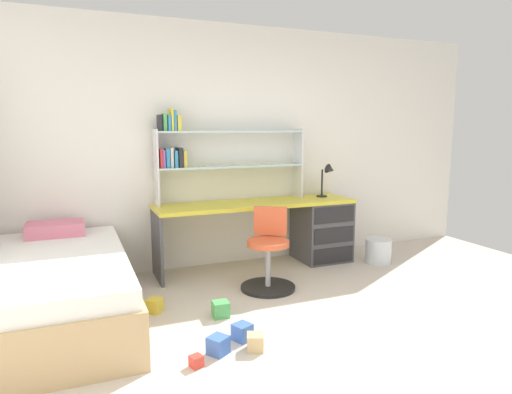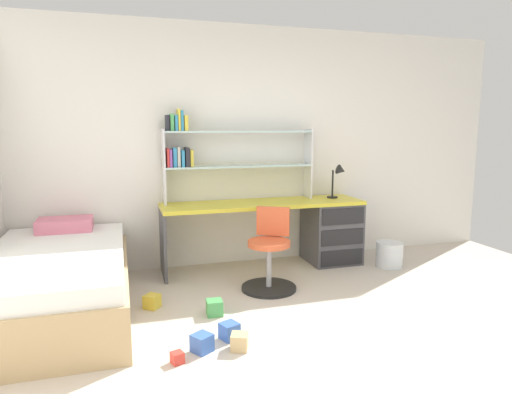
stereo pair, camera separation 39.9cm
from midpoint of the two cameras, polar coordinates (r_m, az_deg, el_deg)
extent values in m
cube|color=beige|center=(3.25, 11.18, -19.44)|extent=(6.10, 5.80, 0.02)
cube|color=white|center=(5.07, -3.81, 6.41)|extent=(6.10, 0.06, 2.61)
cube|color=gold|center=(4.83, -2.30, -0.88)|extent=(2.18, 0.56, 0.04)
cube|color=#4C4C51|center=(5.23, 6.14, -4.22)|extent=(0.55, 0.53, 0.69)
cube|color=#4C4C51|center=(4.65, -14.86, -6.13)|extent=(0.03, 0.51, 0.69)
cube|color=black|center=(5.06, 7.57, -7.38)|extent=(0.50, 0.01, 0.17)
cube|color=black|center=(5.00, 7.63, -4.87)|extent=(0.50, 0.01, 0.17)
cube|color=black|center=(4.95, 7.68, -2.29)|extent=(0.50, 0.01, 0.17)
cube|color=silver|center=(4.68, -14.95, 3.58)|extent=(0.02, 0.22, 0.78)
cube|color=silver|center=(5.15, 3.15, 4.31)|extent=(0.02, 0.22, 0.78)
cube|color=silver|center=(4.86, -5.47, 3.89)|extent=(1.59, 0.22, 0.02)
cube|color=silver|center=(4.84, -5.54, 8.26)|extent=(1.59, 0.22, 0.02)
cube|color=red|center=(4.68, -14.50, 4.77)|extent=(0.02, 0.18, 0.19)
cube|color=purple|center=(4.69, -14.16, 4.71)|extent=(0.03, 0.17, 0.18)
cube|color=#338CBF|center=(4.69, -13.63, 4.83)|extent=(0.04, 0.13, 0.20)
cube|color=beige|center=(4.70, -13.15, 4.89)|extent=(0.03, 0.14, 0.20)
cube|color=#338CBF|center=(4.71, -12.67, 4.73)|extent=(0.03, 0.18, 0.17)
cube|color=#26262D|center=(4.71, -12.10, 4.92)|extent=(0.04, 0.19, 0.20)
cube|color=yellow|center=(4.72, -11.57, 4.79)|extent=(0.03, 0.15, 0.17)
cube|color=#26262D|center=(4.67, -14.59, 9.09)|extent=(0.04, 0.13, 0.16)
cube|color=#4CA559|center=(4.68, -14.03, 9.19)|extent=(0.04, 0.14, 0.17)
cube|color=#338CBF|center=(4.69, -13.52, 9.12)|extent=(0.03, 0.17, 0.16)
cube|color=yellow|center=(4.69, -13.17, 9.52)|extent=(0.02, 0.17, 0.22)
cube|color=#338CBF|center=(4.70, -12.82, 9.45)|extent=(0.03, 0.17, 0.21)
cube|color=yellow|center=(4.70, -12.32, 9.15)|extent=(0.04, 0.17, 0.16)
cylinder|color=black|center=(5.21, 6.18, 0.11)|extent=(0.12, 0.12, 0.02)
cylinder|color=black|center=(5.19, 6.21, 1.83)|extent=(0.02, 0.02, 0.30)
cone|color=black|center=(5.17, 7.28, 3.46)|extent=(0.12, 0.11, 0.13)
cylinder|color=black|center=(4.35, -1.15, -11.43)|extent=(0.52, 0.52, 0.03)
cylinder|color=#A5A8AD|center=(4.28, -1.16, -8.96)|extent=(0.05, 0.05, 0.42)
cylinder|color=#D85933|center=(4.22, -1.17, -5.90)|extent=(0.40, 0.40, 0.05)
cube|color=#D85933|center=(4.35, -0.79, -3.07)|extent=(0.30, 0.20, 0.28)
cube|color=tan|center=(3.98, -26.74, -11.53)|extent=(1.11, 2.01, 0.40)
cube|color=white|center=(3.90, -27.02, -7.81)|extent=(1.05, 1.95, 0.14)
cube|color=#D8728C|center=(4.60, -26.43, -3.66)|extent=(0.50, 0.32, 0.12)
cylinder|color=silver|center=(5.24, 13.17, -6.71)|extent=(0.29, 0.29, 0.27)
cube|color=#3860B7|center=(3.23, -8.54, -18.17)|extent=(0.17, 0.17, 0.12)
cube|color=red|center=(3.11, -11.48, -19.83)|extent=(0.09, 0.09, 0.07)
cube|color=#479E51|center=(3.77, -7.63, -13.98)|extent=(0.13, 0.13, 0.13)
cube|color=gold|center=(3.97, -15.65, -13.16)|extent=(0.16, 0.16, 0.12)
cube|color=tan|center=(3.25, -3.79, -17.98)|extent=(0.15, 0.15, 0.11)
cube|color=#3860B7|center=(3.39, -5.28, -16.75)|extent=(0.16, 0.16, 0.12)
camera|label=1|loc=(0.20, -92.82, -0.44)|focal=31.53mm
camera|label=2|loc=(0.20, 87.18, 0.44)|focal=31.53mm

